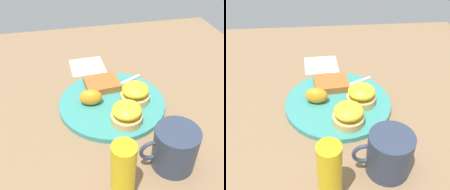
{
  "view_description": "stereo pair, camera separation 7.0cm",
  "coord_description": "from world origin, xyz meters",
  "views": [
    {
      "loc": [
        0.12,
        0.54,
        0.46
      ],
      "look_at": [
        0.0,
        0.0,
        0.03
      ],
      "focal_mm": 42.0,
      "sensor_mm": 36.0,
      "label": 1
    },
    {
      "loc": [
        0.05,
        0.55,
        0.46
      ],
      "look_at": [
        0.0,
        0.0,
        0.03
      ],
      "focal_mm": 42.0,
      "sensor_mm": 36.0,
      "label": 2
    }
  ],
  "objects": [
    {
      "name": "orange_wedge",
      "position": [
        0.06,
        0.0,
        0.04
      ],
      "size": [
        0.06,
        0.04,
        0.04
      ],
      "primitive_type": "ellipsoid",
      "rotation": [
        0.0,
        0.0,
        3.01
      ],
      "color": "orange",
      "rests_on": "plate"
    },
    {
      "name": "hashbrown_patty",
      "position": [
        0.01,
        -0.07,
        0.02
      ],
      "size": [
        0.1,
        0.09,
        0.02
      ],
      "primitive_type": "cube",
      "rotation": [
        0.0,
        0.0,
        0.09
      ],
      "color": "#A35B28",
      "rests_on": "plate"
    },
    {
      "name": "sandwich_benedict_right",
      "position": [
        -0.06,
        0.01,
        0.04
      ],
      "size": [
        0.08,
        0.08,
        0.05
      ],
      "color": "tan",
      "rests_on": "plate"
    },
    {
      "name": "cup",
      "position": [
        -0.08,
        0.22,
        0.05
      ],
      "size": [
        0.12,
        0.09,
        0.1
      ],
      "color": "#2D384C",
      "rests_on": "ground_plane"
    },
    {
      "name": "sandwich_benedict_left",
      "position": [
        -0.02,
        0.09,
        0.04
      ],
      "size": [
        0.08,
        0.08,
        0.05
      ],
      "color": "tan",
      "rests_on": "plate"
    },
    {
      "name": "fork",
      "position": [
        -0.0,
        -0.05,
        0.02
      ],
      "size": [
        0.19,
        0.11,
        0.0
      ],
      "color": "silver",
      "rests_on": "plate"
    },
    {
      "name": "ground_plane",
      "position": [
        0.0,
        0.0,
        0.0
      ],
      "size": [
        1.1,
        1.1,
        0.0
      ],
      "primitive_type": "plane",
      "color": "#846647"
    },
    {
      "name": "napkin",
      "position": [
        0.04,
        -0.22,
        0.0
      ],
      "size": [
        0.11,
        0.11,
        0.0
      ],
      "primitive_type": "cube",
      "rotation": [
        0.0,
        0.0,
        0.04
      ],
      "color": "white",
      "rests_on": "ground_plane"
    },
    {
      "name": "plate",
      "position": [
        0.0,
        0.0,
        0.01
      ],
      "size": [
        0.29,
        0.29,
        0.01
      ],
      "primitive_type": "cylinder",
      "color": "teal",
      "rests_on": "ground_plane"
    },
    {
      "name": "condiment_bottle",
      "position": [
        0.04,
        0.27,
        0.07
      ],
      "size": [
        0.04,
        0.04,
        0.14
      ],
      "primitive_type": "cylinder",
      "color": "gold",
      "rests_on": "ground_plane"
    }
  ]
}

